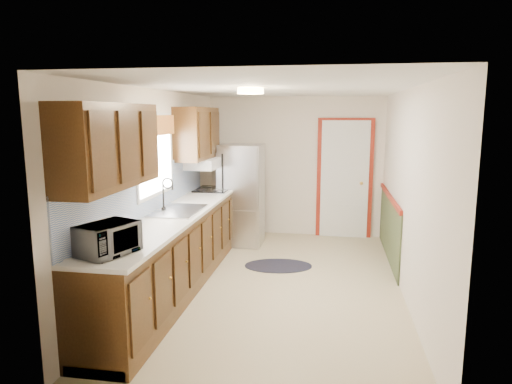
% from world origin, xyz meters
% --- Properties ---
extents(room_shell, '(3.20, 5.20, 2.52)m').
position_xyz_m(room_shell, '(0.00, 0.00, 1.20)').
color(room_shell, '#C0B087').
rests_on(room_shell, ground).
extents(kitchen_run, '(0.63, 4.00, 2.20)m').
position_xyz_m(kitchen_run, '(-1.24, -0.29, 0.81)').
color(kitchen_run, '#361F0C').
rests_on(kitchen_run, ground).
extents(back_wall_trim, '(1.12, 2.30, 2.08)m').
position_xyz_m(back_wall_trim, '(0.99, 2.21, 0.89)').
color(back_wall_trim, maroon).
rests_on(back_wall_trim, ground).
extents(ceiling_fixture, '(0.30, 0.30, 0.06)m').
position_xyz_m(ceiling_fixture, '(-0.30, -0.20, 2.36)').
color(ceiling_fixture, '#FFD88C').
rests_on(ceiling_fixture, room_shell).
extents(microwave, '(0.41, 0.54, 0.33)m').
position_xyz_m(microwave, '(-1.20, -1.95, 1.10)').
color(microwave, white).
rests_on(microwave, kitchen_run).
extents(refrigerator, '(0.68, 0.68, 1.63)m').
position_xyz_m(refrigerator, '(-0.80, 1.75, 0.81)').
color(refrigerator, '#B7B7BC').
rests_on(refrigerator, ground).
extents(rug, '(1.02, 0.74, 0.01)m').
position_xyz_m(rug, '(-0.07, 0.70, 0.01)').
color(rug, black).
rests_on(rug, ground).
extents(cooktop, '(0.50, 0.60, 0.02)m').
position_xyz_m(cooktop, '(-1.19, 1.40, 0.95)').
color(cooktop, black).
rests_on(cooktop, kitchen_run).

